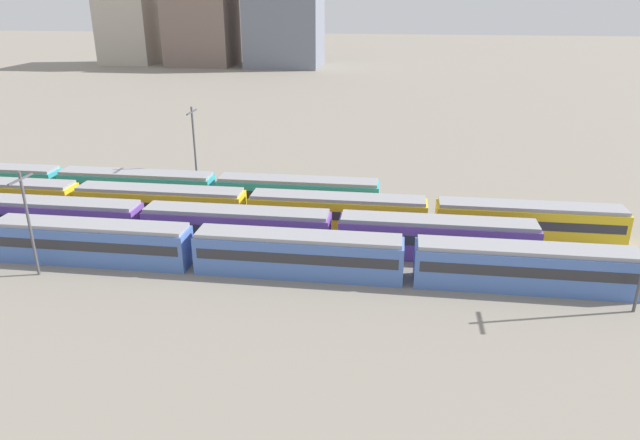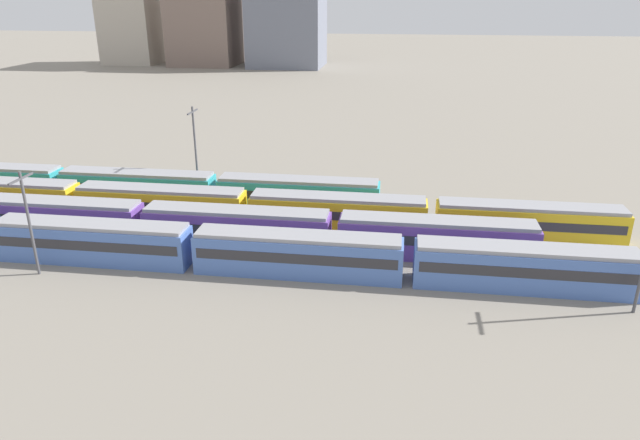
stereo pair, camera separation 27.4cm
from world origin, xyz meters
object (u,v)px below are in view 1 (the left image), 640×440
object	(u,v)px
catenary_pole_0	(28,219)
train_track_2	(248,208)
train_track_3	(137,187)
train_track_1	(143,222)
train_track_0	(193,248)
catenary_pole_1	(195,148)

from	to	relation	value
catenary_pole_0	train_track_2	bearing A→B (deg)	41.84
train_track_3	train_track_1	bearing A→B (deg)	-63.07
train_track_0	train_track_1	world-z (taller)	same
train_track_1	train_track_0	bearing A→B (deg)	-37.05
train_track_0	catenary_pole_1	xyz separation A→B (m)	(-5.96, 18.57, 4.06)
train_track_2	catenary_pole_0	distance (m)	20.71
catenary_pole_1	train_track_2	bearing A→B (deg)	-44.79
train_track_0	train_track_2	distance (m)	10.64
catenary_pole_1	train_track_0	bearing A→B (deg)	-72.21
train_track_1	catenary_pole_1	bearing A→B (deg)	86.01
train_track_3	train_track_2	bearing A→B (deg)	-19.80
train_track_1	catenary_pole_1	distance (m)	14.00
train_track_0	train_track_3	xyz separation A→B (m)	(-12.17, 15.60, -0.00)
train_track_3	catenary_pole_0	distance (m)	19.14
train_track_0	train_track_3	size ratio (longest dim) A/B	1.34
train_track_0	train_track_3	distance (m)	19.79
catenary_pole_0	catenary_pole_1	world-z (taller)	catenary_pole_1
train_track_2	train_track_3	bearing A→B (deg)	160.20
train_track_1	train_track_2	xyz separation A→B (m)	(9.16, 5.20, 0.00)
train_track_0	train_track_2	size ratio (longest dim) A/B	1.00
train_track_3	catenary_pole_0	bearing A→B (deg)	-92.41
train_track_2	train_track_3	distance (m)	15.35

